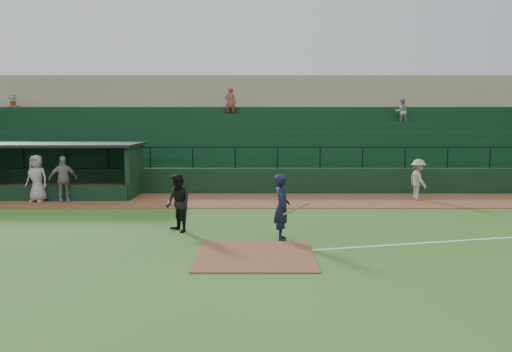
{
  "coord_description": "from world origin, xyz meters",
  "views": [
    {
      "loc": [
        0.06,
        -13.67,
        3.45
      ],
      "look_at": [
        0.0,
        5.0,
        1.4
      ],
      "focal_mm": 35.67,
      "sensor_mm": 36.0,
      "label": 1
    }
  ],
  "objects": [
    {
      "name": "ground",
      "position": [
        0.0,
        0.0,
        0.0
      ],
      "size": [
        90.0,
        90.0,
        0.0
      ],
      "primitive_type": "plane",
      "color": "#325C1D",
      "rests_on": "ground"
    },
    {
      "name": "warning_track",
      "position": [
        0.0,
        8.0,
        0.01
      ],
      "size": [
        40.0,
        4.0,
        0.03
      ],
      "primitive_type": "cube",
      "color": "brown",
      "rests_on": "ground"
    },
    {
      "name": "home_plate_dirt",
      "position": [
        0.0,
        -1.0,
        0.01
      ],
      "size": [
        3.0,
        3.0,
        0.03
      ],
      "primitive_type": "cube",
      "color": "brown",
      "rests_on": "ground"
    },
    {
      "name": "stadium_structure",
      "position": [
        -0.0,
        16.46,
        2.3
      ],
      "size": [
        38.0,
        13.08,
        6.4
      ],
      "color": "black",
      "rests_on": "ground"
    },
    {
      "name": "dugout",
      "position": [
        -9.75,
        9.56,
        1.33
      ],
      "size": [
        8.9,
        3.2,
        2.42
      ],
      "color": "black",
      "rests_on": "ground"
    },
    {
      "name": "batter_at_plate",
      "position": [
        0.76,
        0.78,
        0.96
      ],
      "size": [
        1.04,
        0.73,
        1.92
      ],
      "color": "black",
      "rests_on": "ground"
    },
    {
      "name": "umpire",
      "position": [
        -2.4,
        1.84,
        0.9
      ],
      "size": [
        1.08,
        1.11,
        1.8
      ],
      "primitive_type": "imported",
      "rotation": [
        0.0,
        0.0,
        -0.91
      ],
      "color": "black",
      "rests_on": "ground"
    },
    {
      "name": "runner",
      "position": [
        6.97,
        8.05,
        0.91
      ],
      "size": [
        0.85,
        1.24,
        1.76
      ],
      "primitive_type": "imported",
      "rotation": [
        0.0,
        0.0,
        1.75
      ],
      "color": "#9F9B95",
      "rests_on": "warning_track"
    },
    {
      "name": "dugout_player_a",
      "position": [
        -8.13,
        7.52,
        1.0
      ],
      "size": [
        1.22,
        0.96,
        1.93
      ],
      "primitive_type": "imported",
      "rotation": [
        0.0,
        0.0,
        0.5
      ],
      "color": "gray",
      "rests_on": "warning_track"
    },
    {
      "name": "dugout_player_b",
      "position": [
        -9.23,
        7.51,
        1.02
      ],
      "size": [
        1.07,
        0.81,
        1.98
      ],
      "primitive_type": "imported",
      "rotation": [
        0.0,
        0.0,
        -0.2
      ],
      "color": "#A59F9A",
      "rests_on": "warning_track"
    }
  ]
}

